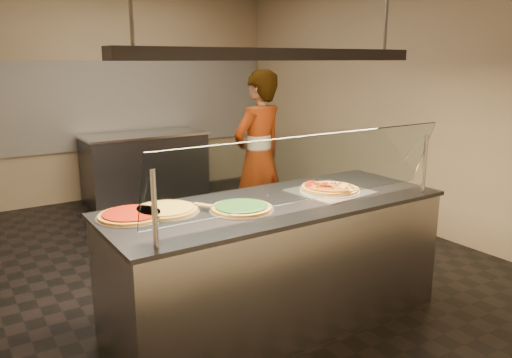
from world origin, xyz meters
TOP-DOWN VIEW (x-y plane):
  - ground at (0.00, 0.00)m, footprint 5.00×6.00m
  - wall_back at (0.00, 3.01)m, footprint 5.00×0.02m
  - wall_right at (2.51, 0.00)m, footprint 0.02×6.00m
  - tile_band at (0.00, 2.98)m, footprint 4.90×0.02m
  - serving_counter at (-0.06, -1.18)m, footprint 2.49×0.94m
  - sneeze_guard at (-0.06, -1.52)m, footprint 2.25×0.18m
  - perforated_tray at (0.44, -1.17)m, footprint 0.58×0.58m
  - half_pizza_pepperoni at (0.34, -1.17)m, footprint 0.26×0.45m
  - half_pizza_sausage at (0.55, -1.17)m, footprint 0.26×0.45m
  - pizza_spinach at (-0.38, -1.21)m, footprint 0.44×0.44m
  - pizza_cheese at (-0.82, -0.96)m, footprint 0.46×0.46m
  - pizza_tomato at (-1.05, -0.96)m, footprint 0.45×0.45m
  - pizza_spatula at (-0.53, -1.08)m, footprint 0.26×0.20m
  - prep_table at (0.35, 2.55)m, footprint 1.65×0.74m
  - worker at (0.79, 0.35)m, footprint 0.75×0.58m
  - heat_lamp_housing at (-0.06, -1.18)m, footprint 2.30×0.18m

SIDE VIEW (x-z plane):
  - ground at x=0.00m, z-range -0.02..0.00m
  - serving_counter at x=-0.06m, z-range 0.00..0.93m
  - prep_table at x=0.35m, z-range 0.00..0.93m
  - worker at x=0.79m, z-range 0.00..1.82m
  - perforated_tray at x=0.44m, z-range 0.93..0.94m
  - pizza_tomato at x=-1.05m, z-range 0.93..0.96m
  - pizza_cheese at x=-0.82m, z-range 0.93..0.96m
  - pizza_spinach at x=-0.38m, z-range 0.93..0.96m
  - half_pizza_sausage at x=0.55m, z-range 0.94..0.98m
  - pizza_spatula at x=-0.53m, z-range 0.95..0.97m
  - half_pizza_pepperoni at x=0.34m, z-range 0.94..0.99m
  - sneeze_guard at x=-0.06m, z-range 0.96..1.49m
  - tile_band at x=0.00m, z-range 0.70..1.90m
  - wall_back at x=0.00m, z-range 0.00..3.00m
  - wall_right at x=2.51m, z-range 0.00..3.00m
  - heat_lamp_housing at x=-0.06m, z-range 1.91..1.99m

